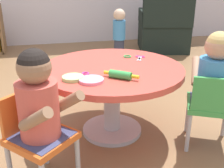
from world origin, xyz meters
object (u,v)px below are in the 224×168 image
object	(u,v)px
armchair_dark	(164,30)
craft_table	(112,81)
toddler_standing	(119,32)
rolling_pin	(121,75)
craft_scissors	(140,58)
child_chair_right	(211,106)
child_chair_left	(37,135)
seated_child_right	(215,71)
seated_child_left	(38,99)

from	to	relation	value
armchair_dark	craft_table	bearing A→B (deg)	-120.89
toddler_standing	rolling_pin	world-z (taller)	toddler_standing
craft_scissors	armchair_dark	bearing A→B (deg)	62.56
child_chair_right	toddler_standing	distance (m)	2.22
toddler_standing	armchair_dark	bearing A→B (deg)	18.68
child_chair_left	seated_child_right	size ratio (longest dim) A/B	1.05
seated_child_left	armchair_dark	bearing A→B (deg)	55.94
seated_child_right	rolling_pin	world-z (taller)	seated_child_right
rolling_pin	craft_scissors	distance (m)	0.47
child_chair_right	craft_scissors	distance (m)	0.63
craft_table	rolling_pin	xyz separation A→B (m)	(0.00, -0.23, 0.13)
child_chair_right	armchair_dark	distance (m)	2.57
seated_child_left	armchair_dark	distance (m)	3.17
rolling_pin	child_chair_right	bearing A→B (deg)	-9.14
armchair_dark	craft_scissors	world-z (taller)	armchair_dark
craft_table	armchair_dark	size ratio (longest dim) A/B	1.16
craft_table	child_chair_left	size ratio (longest dim) A/B	1.85
child_chair_left	seated_child_left	distance (m)	0.23
armchair_dark	craft_scissors	size ratio (longest dim) A/B	6.01
child_chair_right	rolling_pin	world-z (taller)	rolling_pin
seated_child_right	armchair_dark	distance (m)	2.54
seated_child_right	armchair_dark	size ratio (longest dim) A/B	0.60
seated_child_right	toddler_standing	size ratio (longest dim) A/B	0.76
child_chair_right	seated_child_right	size ratio (longest dim) A/B	1.05
seated_child_left	rolling_pin	world-z (taller)	seated_child_left
child_chair_right	armchair_dark	size ratio (longest dim) A/B	0.63
craft_table	craft_scissors	bearing A→B (deg)	32.69
child_chair_left	armchair_dark	xyz separation A→B (m)	(1.80, 2.59, 0.00)
child_chair_right	rolling_pin	bearing A→B (deg)	170.86
child_chair_right	seated_child_left	bearing A→B (deg)	-172.49
child_chair_right	seated_child_right	xyz separation A→B (m)	(0.02, 0.04, 0.23)
craft_table	toddler_standing	distance (m)	1.96
child_chair_left	seated_child_left	bearing A→B (deg)	-46.29
craft_scissors	child_chair_right	bearing A→B (deg)	-55.63
armchair_dark	toddler_standing	world-z (taller)	armchair_dark
craft_scissors	seated_child_left	bearing A→B (deg)	-139.39
seated_child_right	rolling_pin	distance (m)	0.61
craft_table	seated_child_left	xyz separation A→B (m)	(-0.49, -0.47, 0.13)
child_chair_left	child_chair_right	xyz separation A→B (m)	(1.10, 0.11, 0.00)
rolling_pin	seated_child_left	bearing A→B (deg)	-154.26
seated_child_right	craft_scissors	bearing A→B (deg)	127.81
child_chair_left	child_chair_right	size ratio (longest dim) A/B	1.00
craft_table	seated_child_left	world-z (taller)	seated_child_left
craft_table	craft_scissors	distance (m)	0.32
armchair_dark	craft_scissors	xyz separation A→B (m)	(-1.03, -1.98, 0.21)
craft_table	craft_scissors	size ratio (longest dim) A/B	6.97
seated_child_left	craft_scissors	xyz separation A→B (m)	(0.74, 0.63, -0.02)
armchair_dark	seated_child_left	bearing A→B (deg)	-124.06
seated_child_right	child_chair_right	bearing A→B (deg)	-116.15
seated_child_left	rolling_pin	size ratio (longest dim) A/B	2.58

